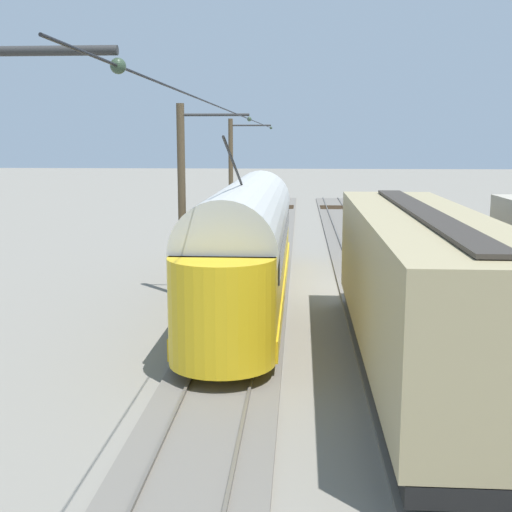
{
  "coord_description": "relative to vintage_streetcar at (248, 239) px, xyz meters",
  "views": [
    {
      "loc": [
        2.91,
        25.53,
        5.66
      ],
      "look_at": [
        4.38,
        3.38,
        1.82
      ],
      "focal_mm": 47.0,
      "sensor_mm": 36.0,
      "label": 1
    }
  ],
  "objects": [
    {
      "name": "track_adjacent_siding",
      "position": [
        -4.72,
        -2.88,
        -2.21
      ],
      "size": [
        2.8,
        80.0,
        0.18
      ],
      "color": "#666059",
      "rests_on": "ground"
    },
    {
      "name": "ground_plane",
      "position": [
        -4.72,
        -2.56,
        -2.26
      ],
      "size": [
        220.0,
        220.0,
        0.0
      ],
      "primitive_type": "plane",
      "color": "gray"
    },
    {
      "name": "catenary_pole_foreground",
      "position": [
        2.36,
        -17.77,
        1.35
      ],
      "size": [
        2.65,
        0.28,
        6.94
      ],
      "color": "#4C3D28",
      "rests_on": "ground"
    },
    {
      "name": "vintage_streetcar",
      "position": [
        0.0,
        0.0,
        0.0
      ],
      "size": [
        2.65,
        18.05,
        5.6
      ],
      "color": "gold",
      "rests_on": "ground"
    },
    {
      "name": "catenary_pole_mid_near",
      "position": [
        2.36,
        -0.76,
        1.35
      ],
      "size": [
        2.65,
        0.28,
        6.94
      ],
      "color": "#4C3D28",
      "rests_on": "ground"
    },
    {
      "name": "coach_far_siding",
      "position": [
        -4.73,
        6.89,
        -0.1
      ],
      "size": [
        2.96,
        13.98,
        3.85
      ],
      "color": "tan",
      "rests_on": "ground"
    },
    {
      "name": "overhead_wire_run",
      "position": [
        0.05,
        -1.43,
        4.13
      ],
      "size": [
        2.44,
        38.02,
        0.18
      ],
      "color": "black",
      "rests_on": "ground"
    },
    {
      "name": "track_third_siding",
      "position": [
        0.0,
        -2.88,
        -2.21
      ],
      "size": [
        2.8,
        80.0,
        0.18
      ],
      "color": "#666059",
      "rests_on": "ground"
    },
    {
      "name": "track_streetcar_siding",
      "position": [
        -9.44,
        -2.88,
        -2.21
      ],
      "size": [
        2.8,
        80.0,
        0.18
      ],
      "color": "#666059",
      "rests_on": "ground"
    }
  ]
}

